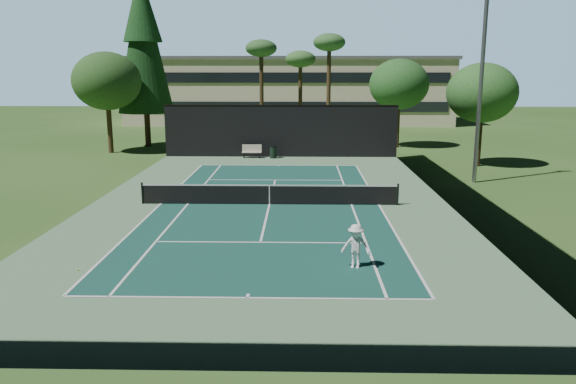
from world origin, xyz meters
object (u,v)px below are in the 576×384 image
tennis_net (269,194)px  park_bench (252,151)px  tennis_ball_d (170,183)px  tennis_ball_c (263,186)px  player (356,246)px  tennis_ball_a (78,270)px  tennis_ball_b (236,192)px  trash_bin (273,152)px

tennis_net → park_bench: (-2.21, 15.45, -0.01)m
tennis_ball_d → tennis_ball_c: bearing=-9.6°
player → tennis_ball_c: size_ratio=23.98×
player → tennis_ball_c: 14.14m
tennis_net → player: 9.80m
tennis_net → park_bench: bearing=98.1°
player → tennis_ball_a: bearing=-162.4°
tennis_ball_d → player: bearing=-56.2°
tennis_net → player: (3.43, -9.18, 0.21)m
player → tennis_ball_b: player is taller
park_bench → trash_bin: bearing=-5.6°
tennis_ball_c → trash_bin: 10.95m
tennis_net → tennis_ball_a: size_ratio=218.13×
player → tennis_ball_a: player is taller
tennis_ball_b → park_bench: 12.72m
tennis_net → tennis_ball_d: bearing=139.7°
player → park_bench: bearing=117.3°
tennis_ball_a → tennis_ball_b: bearing=72.4°
trash_bin → tennis_ball_d: bearing=-119.7°
tennis_ball_a → tennis_ball_c: tennis_ball_c is taller
tennis_ball_a → trash_bin: trash_bin is taller
tennis_ball_d → trash_bin: trash_bin is taller
park_bench → player: bearing=-77.1°
tennis_ball_b → player: bearing=-65.6°
player → tennis_ball_c: bearing=121.1°
tennis_ball_c → park_bench: 11.23m
tennis_ball_b → trash_bin: 12.63m
player → tennis_ball_a: (-9.34, -0.52, -0.74)m
tennis_net → park_bench: tennis_net is taller
tennis_ball_a → player: bearing=3.2°
tennis_ball_c → tennis_ball_d: 5.72m
trash_bin → tennis_ball_b: bearing=-96.5°
tennis_ball_a → tennis_ball_d: tennis_ball_d is taller
tennis_net → tennis_ball_b: tennis_net is taller
tennis_ball_d → park_bench: bearing=68.3°
tennis_ball_d → park_bench: (4.05, 10.15, 0.51)m
tennis_ball_a → park_bench: (3.70, 25.15, 0.52)m
player → park_bench: 25.27m
player → park_bench: (-5.64, 24.63, -0.22)m
park_bench → tennis_ball_d: bearing=-111.7°
player → tennis_ball_a: 9.38m
player → trash_bin: player is taller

